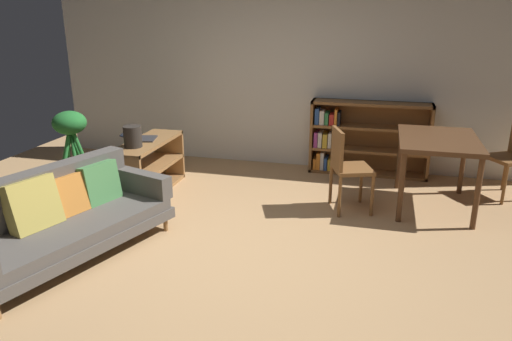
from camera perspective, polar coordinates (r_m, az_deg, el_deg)
The scene contains 10 objects.
ground_plane at distance 4.54m, azimuth -2.29°, elevation -8.97°, with size 8.16×8.16×0.00m, color tan.
back_wall_panel at distance 6.71m, azimuth 4.36°, elevation 11.95°, with size 6.80×0.10×2.70m, color silver.
fabric_couch at distance 4.62m, azimuth -21.86°, elevation -4.97°, with size 1.34×2.04×0.76m.
media_console at distance 5.93m, azimuth -12.37°, elevation 0.46°, with size 0.41×1.19×0.62m.
open_laptop at distance 5.93m, azimuth -13.25°, elevation 3.75°, with size 0.44×0.36×0.08m.
desk_speaker at distance 5.60m, azimuth -14.16°, elevation 3.85°, with size 0.20×0.20×0.24m.
potted_floor_plant at distance 6.17m, azimuth -20.63°, elevation 2.98°, with size 0.43×0.48×0.96m.
dining_table at distance 5.58m, azimuth 20.39°, elevation 2.70°, with size 0.81×1.13×0.78m.
dining_chair_near at distance 5.27m, azimuth 10.45°, elevation 0.70°, with size 0.51×0.53×0.90m.
bookshelf at distance 6.59m, azimuth 12.16°, elevation 3.73°, with size 1.52×0.31×0.96m.
Camera 1 is at (1.19, -3.86, 2.07)m, focal length 34.39 mm.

